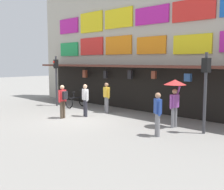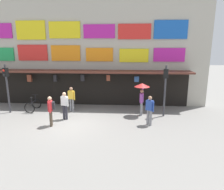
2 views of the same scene
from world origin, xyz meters
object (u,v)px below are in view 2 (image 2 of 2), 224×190
(pedestrian_in_black, at_px, (51,109))
(pedestrian_in_blue, at_px, (71,98))
(pedestrian_in_white, at_px, (65,104))
(pedestrian_in_red, at_px, (150,109))
(pedestrian_with_umbrella, at_px, (142,90))
(traffic_light_near, at_px, (6,81))
(traffic_light_far, at_px, (165,83))
(bicycle_parked, at_px, (33,105))

(pedestrian_in_black, relative_size, pedestrian_in_blue, 1.00)
(pedestrian_in_white, relative_size, pedestrian_in_black, 1.00)
(pedestrian_in_red, bearing_deg, pedestrian_with_umbrella, 100.82)
(traffic_light_near, bearing_deg, pedestrian_in_black, -30.21)
(pedestrian_in_blue, bearing_deg, traffic_light_far, -4.87)
(pedestrian_in_blue, distance_m, pedestrian_in_red, 5.41)
(pedestrian_in_white, xyz_separation_m, pedestrian_in_blue, (-0.00, 1.55, 0.00))
(traffic_light_near, bearing_deg, pedestrian_in_blue, 7.47)
(traffic_light_near, relative_size, pedestrian_in_blue, 1.90)
(traffic_light_far, xyz_separation_m, pedestrian_in_white, (-6.04, -1.04, -1.19))
(pedestrian_in_white, height_order, pedestrian_with_umbrella, pedestrian_with_umbrella)
(bicycle_parked, height_order, pedestrian_in_white, pedestrian_in_white)
(traffic_light_far, bearing_deg, traffic_light_near, -179.89)
(traffic_light_near, height_order, pedestrian_in_red, traffic_light_near)
(traffic_light_near, relative_size, pedestrian_in_red, 1.90)
(pedestrian_in_white, xyz_separation_m, pedestrian_with_umbrella, (4.63, 1.09, 0.69))
(traffic_light_near, height_order, bicycle_parked, traffic_light_near)
(pedestrian_in_black, relative_size, pedestrian_in_red, 1.00)
(traffic_light_near, height_order, traffic_light_far, same)
(traffic_light_near, xyz_separation_m, pedestrian_in_blue, (4.07, 0.53, -1.19))
(traffic_light_near, relative_size, pedestrian_in_white, 1.90)
(traffic_light_far, distance_m, pedestrian_in_black, 6.92)
(traffic_light_near, distance_m, bicycle_parked, 2.28)
(traffic_light_near, bearing_deg, pedestrian_in_red, -10.19)
(pedestrian_in_red, bearing_deg, traffic_light_far, 56.65)
(bicycle_parked, relative_size, pedestrian_in_black, 0.70)
(traffic_light_near, xyz_separation_m, pedestrian_in_red, (9.03, -1.62, -1.19))
(traffic_light_far, relative_size, pedestrian_with_umbrella, 1.54)
(traffic_light_far, distance_m, pedestrian_in_blue, 6.18)
(bicycle_parked, distance_m, pedestrian_in_blue, 2.75)
(pedestrian_in_red, bearing_deg, pedestrian_in_white, 173.01)
(pedestrian_with_umbrella, bearing_deg, pedestrian_in_red, -79.18)
(pedestrian_in_black, height_order, pedestrian_with_umbrella, pedestrian_with_umbrella)
(bicycle_parked, bearing_deg, pedestrian_in_blue, 0.93)
(traffic_light_near, distance_m, pedestrian_with_umbrella, 8.72)
(traffic_light_near, distance_m, traffic_light_far, 10.11)
(traffic_light_near, xyz_separation_m, pedestrian_in_black, (3.63, -2.12, -1.16))
(traffic_light_far, xyz_separation_m, bicycle_parked, (-8.73, 0.47, -1.75))
(pedestrian_with_umbrella, distance_m, pedestrian_in_red, 1.86)
(pedestrian_in_white, bearing_deg, pedestrian_in_blue, 90.13)
(bicycle_parked, xyz_separation_m, pedestrian_with_umbrella, (7.33, -0.42, 1.25))
(pedestrian_in_black, xyz_separation_m, pedestrian_in_blue, (0.44, 2.65, -0.04))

